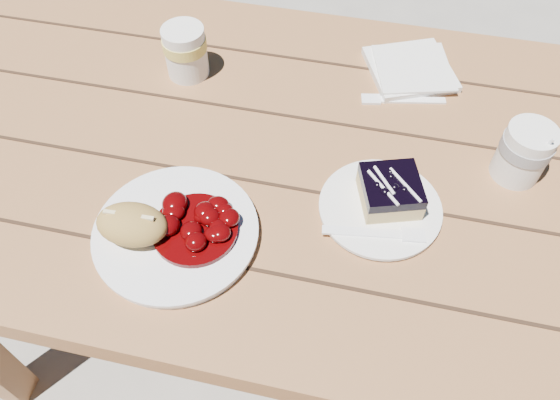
% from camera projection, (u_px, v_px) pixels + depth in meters
% --- Properties ---
extents(ground, '(60.00, 60.00, 0.00)m').
position_uv_depth(ground, '(368.00, 345.00, 1.51)').
color(ground, gray).
rests_on(ground, ground).
extents(picnic_table, '(2.00, 1.55, 0.75)m').
position_uv_depth(picnic_table, '(408.00, 227.00, 1.04)').
color(picnic_table, brown).
rests_on(picnic_table, ground).
extents(main_plate, '(0.24, 0.24, 0.02)m').
position_uv_depth(main_plate, '(176.00, 233.00, 0.83)').
color(main_plate, white).
rests_on(main_plate, picnic_table).
extents(goulash_stew, '(0.13, 0.13, 0.04)m').
position_uv_depth(goulash_stew, '(194.00, 223.00, 0.80)').
color(goulash_stew, '#4A0203').
rests_on(goulash_stew, main_plate).
extents(bread_roll, '(0.11, 0.08, 0.06)m').
position_uv_depth(bread_roll, '(132.00, 224.00, 0.79)').
color(bread_roll, '#AA8541').
rests_on(bread_roll, main_plate).
extents(dessert_plate, '(0.19, 0.19, 0.01)m').
position_uv_depth(dessert_plate, '(380.00, 208.00, 0.86)').
color(dessert_plate, white).
rests_on(dessert_plate, picnic_table).
extents(blueberry_cake, '(0.11, 0.11, 0.05)m').
position_uv_depth(blueberry_cake, '(390.00, 191.00, 0.84)').
color(blueberry_cake, tan).
rests_on(blueberry_cake, dessert_plate).
extents(fork_dessert, '(0.16, 0.05, 0.00)m').
position_uv_depth(fork_dessert, '(363.00, 232.00, 0.82)').
color(fork_dessert, white).
rests_on(fork_dessert, dessert_plate).
extents(coffee_cup, '(0.08, 0.08, 0.10)m').
position_uv_depth(coffee_cup, '(523.00, 153.00, 0.87)').
color(coffee_cup, white).
rests_on(coffee_cup, picnic_table).
extents(napkin_stack, '(0.20, 0.20, 0.01)m').
position_uv_depth(napkin_stack, '(410.00, 69.00, 1.05)').
color(napkin_stack, white).
rests_on(napkin_stack, picnic_table).
extents(fork_table, '(0.16, 0.06, 0.00)m').
position_uv_depth(fork_table, '(412.00, 100.00, 1.01)').
color(fork_table, white).
rests_on(fork_table, picnic_table).
extents(second_cup, '(0.08, 0.08, 0.10)m').
position_uv_depth(second_cup, '(186.00, 52.00, 1.02)').
color(second_cup, white).
rests_on(second_cup, picnic_table).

